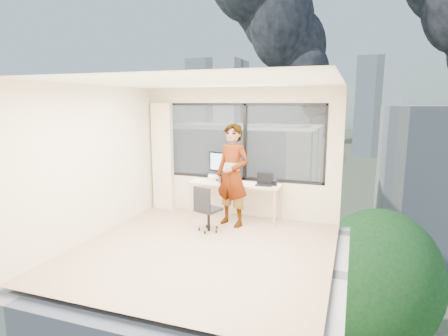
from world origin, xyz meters
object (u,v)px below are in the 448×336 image
at_px(laptop, 264,180).
at_px(monitor, 221,166).
at_px(handbag, 266,178).
at_px(game_console, 217,177).
at_px(chair, 209,208).
at_px(person, 232,175).
at_px(desk, 235,201).

bearing_deg(laptop, monitor, 166.58).
bearing_deg(monitor, handbag, 23.62).
height_order(monitor, laptop, monitor).
xyz_separation_m(monitor, game_console, (-0.16, 0.14, -0.25)).
bearing_deg(monitor, laptop, 7.24).
distance_m(chair, game_console, 1.16).
bearing_deg(person, game_console, 151.53).
xyz_separation_m(chair, laptop, (0.83, 0.77, 0.42)).
bearing_deg(handbag, game_console, 164.18).
bearing_deg(game_console, handbag, -22.26).
relative_size(person, monitor, 3.29).
bearing_deg(chair, laptop, 61.96).
height_order(desk, chair, chair).
xyz_separation_m(desk, handbag, (0.57, 0.20, 0.47)).
xyz_separation_m(desk, chair, (-0.23, -0.83, 0.06)).
distance_m(chair, person, 0.78).
distance_m(desk, chair, 0.87).
distance_m(desk, handbag, 0.77).
bearing_deg(handbag, desk, -174.15).
height_order(desk, monitor, monitor).
height_order(chair, person, person).
relative_size(person, laptop, 5.74).
height_order(game_console, handbag, handbag).
relative_size(game_console, handbag, 1.32).
bearing_deg(chair, monitor, 114.90).
distance_m(person, handbag, 0.76).
height_order(desk, handbag, handbag).
distance_m(monitor, game_console, 0.33).
relative_size(person, game_console, 5.68).
xyz_separation_m(game_console, laptop, (1.09, -0.31, 0.06)).
xyz_separation_m(chair, game_console, (-0.25, 1.08, 0.36)).
relative_size(desk, game_console, 5.30).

